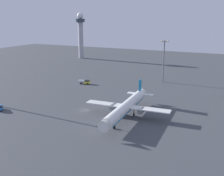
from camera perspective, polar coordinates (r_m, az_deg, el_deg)
The scene contains 6 objects.
ground_plane at distance 114.86m, azimuth -5.55°, elevation -4.54°, with size 416.00×416.00×0.00m, color #424449.
control_tower at distance 254.24m, azimuth -6.46°, elevation 11.30°, with size 8.00×8.00×40.27m.
airplane_taxiway_distant at distance 105.70m, azimuth 3.01°, elevation -3.82°, with size 33.42×42.93×11.01m.
fuel_truck at distance 158.03m, azimuth -5.61°, elevation 1.31°, with size 6.64×3.84×2.35m.
cargo_loader at distance 122.78m, azimuth -21.97°, elevation -3.72°, with size 4.28×4.35×2.25m.
apron_light_west at distance 162.60m, azimuth 10.55°, elevation 6.00°, with size 4.80×0.90×24.13m.
Camera 1 is at (57.15, -92.27, 37.58)m, focal length 44.59 mm.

